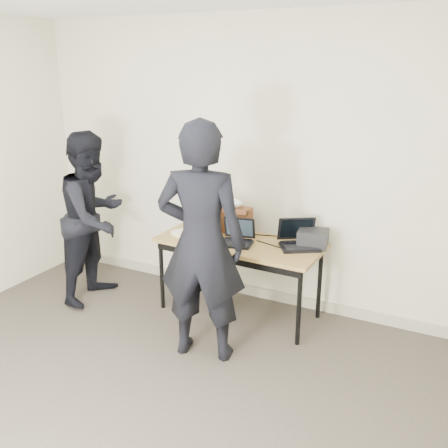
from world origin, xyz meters
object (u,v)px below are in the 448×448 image
Objects in this scene: desk at (239,248)px; person_typist at (201,243)px; laptop_right at (298,240)px; person_observer at (94,217)px; leather_satchel at (232,219)px; equipment_box at (313,238)px; laptop_beige at (197,230)px; laptop_center at (237,238)px.

desk is 0.80× the size of person_typist.
person_observer is (-1.93, -0.43, 0.06)m from laptop_right.
leather_satchel is 0.81m from equipment_box.
person_typist is 1.14× the size of person_observer.
person_typist is (-0.60, -0.93, 0.16)m from equipment_box.
laptop_beige is at bearing -168.36° from equipment_box.
equipment_box reaches higher than desk.
desk is 0.79m from person_typist.
laptop_right reaches higher than equipment_box.
person_observer reaches higher than laptop_right.
laptop_center is at bearing -85.61° from desk.
leather_satchel is (-0.18, 0.23, 0.19)m from desk.
equipment_box is at bearing 36.76° from laptop_beige.
person_observer is at bearing -166.54° from equipment_box.
laptop_beige is 1.77× the size of equipment_box.
equipment_box is at bearing 18.81° from desk.
laptop_beige is (-0.42, -0.02, 0.11)m from desk.
laptop_center is 0.74× the size of laptop_right.
desk is at bearing -163.07° from equipment_box.
laptop_right is at bearing 6.95° from laptop_center.
person_observer is (-1.00, -0.27, 0.06)m from laptop_beige.
laptop_beige is 1.25× the size of leather_satchel.
leather_satchel is at bearing 130.10° from desk.
person_typist is at bearing -32.88° from laptop_beige.
laptop_right is (0.52, 0.17, 0.01)m from laptop_center.
leather_satchel is (0.24, 0.25, 0.07)m from laptop_beige.
person_observer is at bearing -158.27° from leather_satchel.
person_typist reaches higher than equipment_box.
desk is at bearing 162.15° from laptop_right.
desk is at bearing -100.82° from person_typist.
person_typist reaches higher than laptop_center.
laptop_right reaches higher than laptop_center.
person_typist reaches higher than laptop_beige.
laptop_right is 1.98m from person_observer.
desk is 3.35× the size of laptop_beige.
equipment_box is at bearing -1.55° from laptop_right.
laptop_center is 0.72m from person_typist.
person_typist reaches higher than laptop_right.
leather_satchel is 1.42× the size of equipment_box.
laptop_beige reaches higher than equipment_box.
person_typist is (0.03, -0.70, 0.18)m from laptop_center.
leather_satchel is (-0.18, 0.27, 0.08)m from laptop_center.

